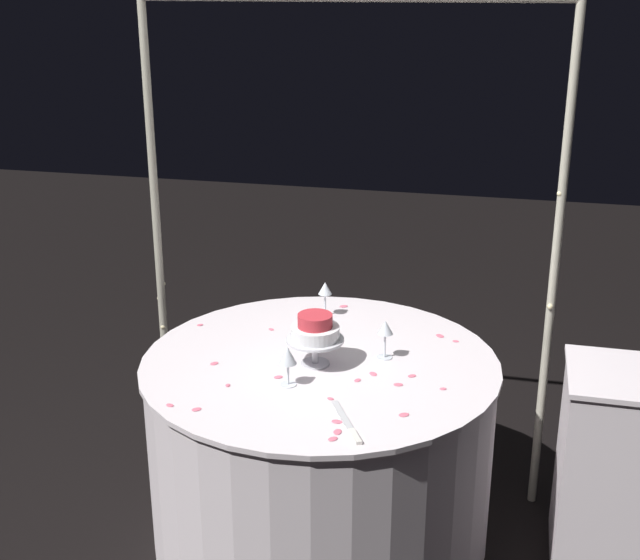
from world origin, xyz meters
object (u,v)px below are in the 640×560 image
(side_table, at_px, (616,469))
(tiered_cake, at_px, (315,332))
(wine_glass_2, at_px, (325,290))
(decorative_arch, at_px, (346,189))
(main_table, at_px, (320,449))
(wine_glass_1, at_px, (288,357))
(wine_glass_0, at_px, (385,330))
(cake_knife, at_px, (348,424))

(side_table, bearing_deg, tiered_cake, -172.67)
(side_table, bearing_deg, wine_glass_2, 164.37)
(side_table, height_order, tiered_cake, tiered_cake)
(decorative_arch, distance_m, main_table, 1.06)
(tiered_cake, bearing_deg, wine_glass_2, 99.11)
(wine_glass_1, bearing_deg, wine_glass_0, 46.19)
(decorative_arch, relative_size, wine_glass_0, 13.64)
(main_table, bearing_deg, wine_glass_0, 18.91)
(tiered_cake, xyz_separation_m, cake_knife, (0.22, -0.43, -0.13))
(decorative_arch, height_order, main_table, decorative_arch)
(wine_glass_2, bearing_deg, main_table, -78.96)
(main_table, height_order, wine_glass_2, wine_glass_2)
(wine_glass_0, relative_size, cake_knife, 0.58)
(side_table, distance_m, wine_glass_0, 1.03)
(main_table, bearing_deg, wine_glass_1, -105.03)
(side_table, relative_size, wine_glass_1, 5.38)
(side_table, height_order, cake_knife, side_table)
(main_table, bearing_deg, cake_knife, -65.90)
(decorative_arch, xyz_separation_m, tiered_cake, (-0.01, -0.49, -0.44))
(decorative_arch, distance_m, wine_glass_2, 0.46)
(main_table, relative_size, wine_glass_2, 8.98)
(tiered_cake, height_order, wine_glass_1, tiered_cake)
(decorative_arch, bearing_deg, cake_knife, -77.19)
(cake_knife, bearing_deg, side_table, 31.62)
(main_table, relative_size, side_table, 1.71)
(wine_glass_0, xyz_separation_m, wine_glass_2, (-0.33, 0.37, -0.00))
(wine_glass_0, relative_size, wine_glass_2, 1.01)
(decorative_arch, relative_size, main_table, 1.54)
(decorative_arch, bearing_deg, tiered_cake, -91.21)
(tiered_cake, height_order, cake_knife, tiered_cake)
(wine_glass_1, bearing_deg, side_table, 15.71)
(side_table, bearing_deg, main_table, -174.62)
(tiered_cake, bearing_deg, wine_glass_1, -105.51)
(wine_glass_2, relative_size, cake_knife, 0.57)
(wine_glass_2, bearing_deg, wine_glass_0, -48.62)
(main_table, bearing_deg, decorative_arch, 89.86)
(decorative_arch, xyz_separation_m, main_table, (-0.00, -0.45, -0.96))
(decorative_arch, distance_m, side_table, 1.52)
(wine_glass_1, height_order, cake_knife, wine_glass_1)
(wine_glass_0, bearing_deg, wine_glass_2, 131.38)
(decorative_arch, relative_size, wine_glass_1, 14.11)
(tiered_cake, height_order, wine_glass_0, tiered_cake)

